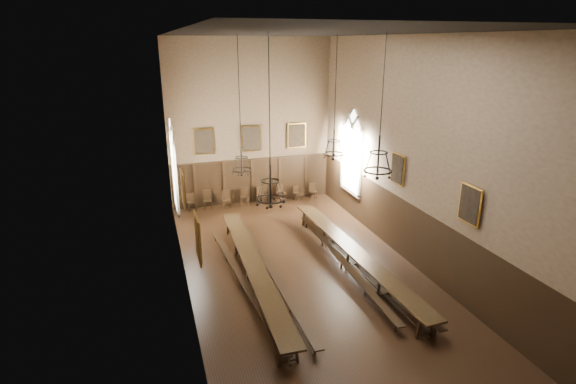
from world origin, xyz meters
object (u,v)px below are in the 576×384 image
bench_left_inner (271,273)px  chair_4 (261,198)px  chandelier_front_left (270,189)px  bench_left_outer (241,280)px  chandelier_front_right (378,163)px  chair_2 (226,202)px  bench_right_inner (341,262)px  chandelier_back_left (241,160)px  bench_right_outer (366,261)px  chair_5 (281,196)px  chair_7 (313,194)px  table_left (254,273)px  chair_1 (208,203)px  table_right (353,258)px  chair_0 (192,205)px  chair_6 (297,196)px  chandelier_back_right (334,146)px  chair_3 (244,200)px

bench_left_inner → chair_4: chair_4 is taller
chandelier_front_left → bench_left_outer: bearing=98.2°
chandelier_front_left → chandelier_front_right: (3.85, 0.77, 0.28)m
chair_2 → chandelier_front_left: 12.26m
bench_right_inner → chandelier_back_left: size_ratio=1.80×
bench_right_outer → chair_5: 8.72m
chair_2 → chair_5: (3.18, 0.04, 0.02)m
bench_right_inner → chair_7: bearing=77.0°
bench_right_inner → table_left: bearing=-179.8°
chair_1 → chair_2: (1.00, -0.12, -0.02)m
chandelier_back_left → chair_2: bearing=86.9°
bench_right_inner → chair_5: 8.44m
table_right → chair_0: bearing=122.9°
chair_7 → table_left: bearing=-125.1°
chandelier_front_left → chandelier_back_left: bearing=87.6°
chair_4 → chair_1: bearing=173.1°
chandelier_front_right → chair_1: bearing=111.7°
chair_6 → chair_4: bearing=161.2°
chair_6 → chandelier_front_right: bearing=-110.1°
table_left → bench_right_inner: size_ratio=1.12×
bench_right_inner → chandelier_back_right: size_ratio=1.89×
chair_0 → chair_5: size_ratio=0.96×
table_left → bench_right_outer: 4.63m
bench_left_inner → chair_5: 8.99m
chair_7 → chandelier_back_left: (-5.45, -6.30, 4.01)m
chair_3 → chandelier_back_right: bearing=-61.7°
table_right → chair_0: size_ratio=11.20×
chair_1 → chandelier_back_right: 8.75m
bench_right_inner → chandelier_front_left: 6.54m
chair_1 → chair_5: chair_1 is taller
table_right → chandelier_front_right: (-0.36, -2.19, 4.57)m
table_left → chandelier_back_right: 6.35m
table_right → chair_5: bearing=93.1°
chandelier_front_right → chandelier_back_left: bearing=129.7°
table_left → chair_2: 8.43m
bench_left_outer → chair_0: 8.73m
chair_5 → chair_1: bearing=161.5°
chair_3 → chair_4: 0.96m
chair_7 → chandelier_front_left: bearing=-118.1°
bench_right_outer → chair_0: size_ratio=10.65×
chair_6 → chair_3: bearing=162.0°
bench_left_inner → chandelier_back_left: bearing=105.0°
chair_3 → chandelier_front_right: 11.97m
table_right → chair_5: (-0.47, 8.50, -0.11)m
chandelier_back_right → chair_0: bearing=133.1°
table_left → chair_5: (3.64, 8.46, -0.11)m
chair_6 → chandelier_back_right: 7.29m
chair_4 → chair_5: chair_5 is taller
bench_right_outer → chair_1: size_ratio=10.08×
bench_right_outer → chair_2: chair_2 is taller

